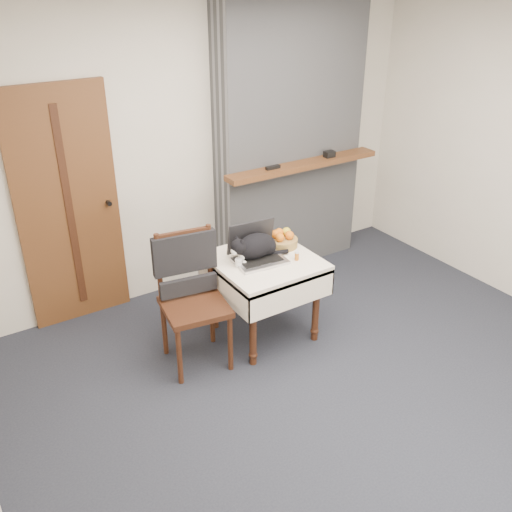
{
  "coord_description": "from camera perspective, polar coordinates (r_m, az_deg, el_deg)",
  "views": [
    {
      "loc": [
        -2.23,
        -2.44,
        2.77
      ],
      "look_at": [
        -0.14,
        0.82,
        0.78
      ],
      "focal_mm": 40.0,
      "sensor_mm": 36.0,
      "label": 1
    }
  ],
  "objects": [
    {
      "name": "ground",
      "position": [
        4.31,
        7.65,
        -13.05
      ],
      "size": [
        4.5,
        4.5,
        0.0
      ],
      "primitive_type": "plane",
      "color": "black",
      "rests_on": "ground"
    },
    {
      "name": "room_shell",
      "position": [
        3.8,
        4.76,
        11.75
      ],
      "size": [
        4.52,
        4.01,
        2.61
      ],
      "color": "beige",
      "rests_on": "ground"
    },
    {
      "name": "chair",
      "position": [
        4.28,
        -6.69,
        -2.43
      ],
      "size": [
        0.54,
        0.53,
        1.05
      ],
      "rotation": [
        0.0,
        0.0,
        -0.15
      ],
      "color": "#3E1F10",
      "rests_on": "ground"
    },
    {
      "name": "cream_jar",
      "position": [
        4.35,
        -1.75,
        -0.71
      ],
      "size": [
        0.06,
        0.06,
        0.06
      ],
      "primitive_type": "cylinder",
      "color": "silver",
      "rests_on": "side_table"
    },
    {
      "name": "door",
      "position": [
        4.86,
        -18.23,
        4.47
      ],
      "size": [
        0.82,
        0.1,
        2.0
      ],
      "color": "brown",
      "rests_on": "ground"
    },
    {
      "name": "fruit_basket",
      "position": [
        4.67,
        2.65,
        1.64
      ],
      "size": [
        0.25,
        0.25,
        0.14
      ],
      "color": "olive",
      "rests_on": "side_table"
    },
    {
      "name": "side_table",
      "position": [
        4.53,
        0.85,
        -1.56
      ],
      "size": [
        0.78,
        0.78,
        0.7
      ],
      "color": "#3E1F10",
      "rests_on": "ground"
    },
    {
      "name": "laptop",
      "position": [
        4.45,
        0.02,
        0.56
      ],
      "size": [
        0.42,
        0.37,
        0.29
      ],
      "rotation": [
        0.0,
        0.0,
        -0.1
      ],
      "color": "#B7B7BC",
      "rests_on": "side_table"
    },
    {
      "name": "desk_clutter",
      "position": [
        4.61,
        2.31,
        0.6
      ],
      "size": [
        0.12,
        0.12,
        0.01
      ],
      "primitive_type": "cube",
      "rotation": [
        0.0,
        0.0,
        0.79
      ],
      "color": "black",
      "rests_on": "side_table"
    },
    {
      "name": "cat",
      "position": [
        4.45,
        0.02,
        0.97
      ],
      "size": [
        0.5,
        0.22,
        0.24
      ],
      "rotation": [
        0.0,
        0.0,
        0.08
      ],
      "color": "black",
      "rests_on": "side_table"
    },
    {
      "name": "pill_bottle",
      "position": [
        4.46,
        4.1,
        0.06
      ],
      "size": [
        0.04,
        0.04,
        0.08
      ],
      "color": "#B36016",
      "rests_on": "side_table"
    },
    {
      "name": "chimney",
      "position": [
        5.51,
        3.38,
        11.67
      ],
      "size": [
        1.62,
        0.48,
        2.6
      ],
      "color": "gray",
      "rests_on": "ground"
    }
  ]
}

